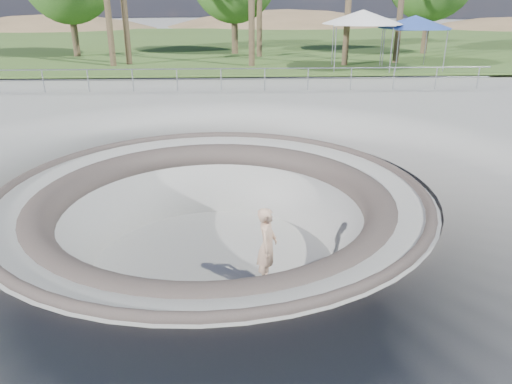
# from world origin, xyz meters

# --- Properties ---
(ground) EXTENTS (180.00, 180.00, 0.00)m
(ground) POSITION_xyz_m (0.00, 0.00, 0.00)
(ground) COLOR gray
(ground) RESTS_ON ground
(skate_bowl) EXTENTS (14.00, 14.00, 4.10)m
(skate_bowl) POSITION_xyz_m (0.00, 0.00, -1.83)
(skate_bowl) COLOR gray
(skate_bowl) RESTS_ON ground
(grass_strip) EXTENTS (180.00, 36.00, 0.12)m
(grass_strip) POSITION_xyz_m (0.00, 34.00, 0.22)
(grass_strip) COLOR #3E5A24
(grass_strip) RESTS_ON ground
(distant_hills) EXTENTS (103.20, 45.00, 28.60)m
(distant_hills) POSITION_xyz_m (3.78, 57.17, -7.02)
(distant_hills) COLOR brown
(distant_hills) RESTS_ON ground
(safety_railing) EXTENTS (25.00, 0.06, 1.03)m
(safety_railing) POSITION_xyz_m (0.00, 12.00, 0.69)
(safety_railing) COLOR gray
(safety_railing) RESTS_ON ground
(skateboard) EXTENTS (0.76, 0.42, 0.08)m
(skateboard) POSITION_xyz_m (1.25, -1.17, -1.84)
(skateboard) COLOR #9C683E
(skateboard) RESTS_ON ground
(skater) EXTENTS (0.60, 0.77, 1.85)m
(skater) POSITION_xyz_m (1.25, -1.17, -0.90)
(skater) COLOR tan
(skater) RESTS_ON skateboard
(canopy_white) EXTENTS (6.29, 6.29, 3.21)m
(canopy_white) POSITION_xyz_m (7.84, 18.00, 3.10)
(canopy_white) COLOR gray
(canopy_white) RESTS_ON ground
(canopy_blue) EXTENTS (5.76, 5.76, 2.91)m
(canopy_blue) POSITION_xyz_m (10.83, 18.00, 2.83)
(canopy_blue) COLOR gray
(canopy_blue) RESTS_ON ground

